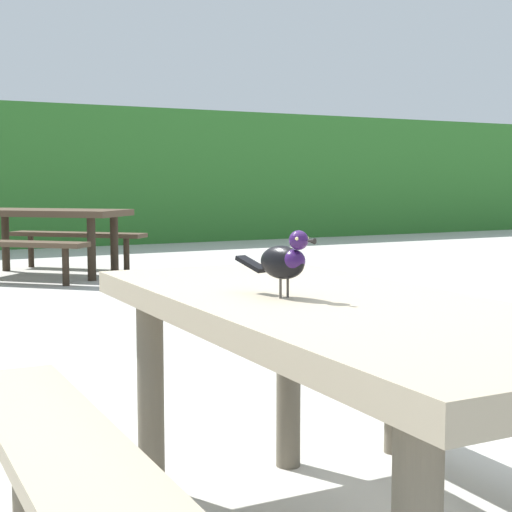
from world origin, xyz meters
The scene contains 4 objects.
ground_plane centered at (0.00, 0.00, 0.00)m, with size 60.00×60.00×0.00m, color #B7B5AD.
picnic_table_foreground centered at (-0.32, -0.25, 0.56)m, with size 1.71×1.81×0.74m.
bird_grackle centered at (-0.43, -0.18, 0.84)m, with size 0.12×0.28×0.18m.
picnic_table_mid_right centered at (0.52, 6.75, 0.56)m, with size 2.40×2.40×0.74m.
Camera 1 is at (-1.46, -1.96, 1.05)m, focal length 54.47 mm.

